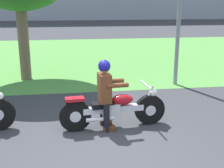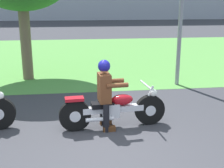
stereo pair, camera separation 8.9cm
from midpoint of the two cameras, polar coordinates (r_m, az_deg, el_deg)
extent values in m
plane|color=#38383D|center=(5.11, -1.58, -13.31)|extent=(120.00, 120.00, 0.00)
cube|color=#549342|center=(14.23, -5.53, 5.51)|extent=(60.00, 12.00, 0.01)
cylinder|color=black|center=(6.22, 7.60, -4.89)|extent=(0.63, 0.17, 0.62)
cylinder|color=silver|center=(6.22, 7.60, -4.89)|extent=(0.23, 0.16, 0.22)
cylinder|color=black|center=(5.90, -6.65, -6.00)|extent=(0.63, 0.17, 0.62)
cylinder|color=silver|center=(5.90, -6.65, -6.00)|extent=(0.23, 0.16, 0.22)
cube|color=silver|center=(5.98, 0.68, -4.76)|extent=(1.23, 0.24, 0.12)
cube|color=silver|center=(5.98, 0.21, -4.97)|extent=(0.34, 0.27, 0.28)
ellipsoid|color=#B2141E|center=(5.96, 2.37, -3.00)|extent=(0.46, 0.28, 0.22)
cube|color=black|center=(5.90, -1.41, -4.00)|extent=(0.46, 0.28, 0.10)
cube|color=#B2141E|center=(5.78, -6.75, -2.86)|extent=(0.38, 0.23, 0.06)
cylinder|color=silver|center=(6.12, 7.24, -2.73)|extent=(0.26, 0.07, 0.53)
cylinder|color=silver|center=(6.02, 6.89, -0.14)|extent=(0.09, 0.66, 0.04)
sphere|color=white|center=(6.12, 8.25, -1.68)|extent=(0.16, 0.16, 0.16)
cylinder|color=silver|center=(5.85, -1.91, -6.72)|extent=(0.55, 0.13, 0.08)
cylinder|color=black|center=(6.15, -1.35, -5.27)|extent=(0.12, 0.12, 0.56)
cube|color=#593319|center=(6.25, -0.79, -7.21)|extent=(0.25, 0.12, 0.10)
cylinder|color=black|center=(5.82, -0.67, -6.51)|extent=(0.12, 0.12, 0.56)
cube|color=#593319|center=(5.92, -0.08, -8.52)|extent=(0.25, 0.12, 0.10)
cube|color=brown|center=(5.80, -1.04, -0.72)|extent=(0.25, 0.40, 0.56)
cylinder|color=brown|center=(5.99, 0.70, 0.59)|extent=(0.43, 0.13, 0.09)
cylinder|color=brown|center=(5.67, 1.47, -0.28)|extent=(0.43, 0.13, 0.09)
sphere|color=tan|center=(5.70, -1.06, 3.14)|extent=(0.20, 0.20, 0.20)
sphere|color=navy|center=(5.70, -1.06, 3.44)|extent=(0.24, 0.24, 0.24)
sphere|color=white|center=(6.18, -20.22, -2.10)|extent=(0.16, 0.16, 0.16)
cylinder|color=brown|center=(9.98, -15.83, 7.45)|extent=(0.34, 0.34, 2.32)
camera|label=1|loc=(0.04, -89.58, 0.12)|focal=47.99mm
camera|label=2|loc=(0.04, 90.42, -0.12)|focal=47.99mm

